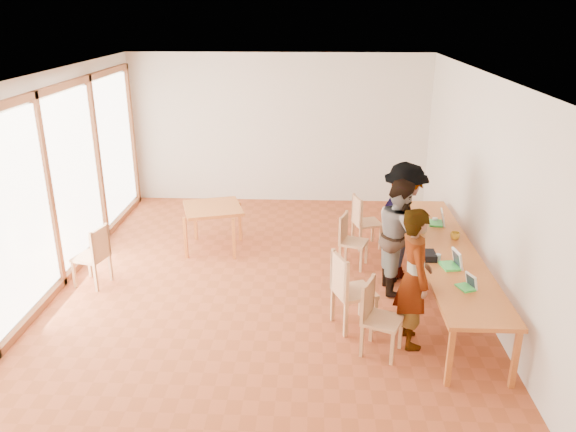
# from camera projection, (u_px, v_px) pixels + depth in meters

# --- Properties ---
(ground) EXTENTS (8.00, 8.00, 0.00)m
(ground) POSITION_uv_depth(u_px,v_px,m) (263.00, 289.00, 8.09)
(ground) COLOR #A94D28
(ground) RESTS_ON ground
(wall_back) EXTENTS (6.00, 0.10, 3.00)m
(wall_back) POSITION_uv_depth(u_px,v_px,m) (279.00, 129.00, 11.31)
(wall_back) COLOR beige
(wall_back) RESTS_ON ground
(wall_front) EXTENTS (6.00, 0.10, 3.00)m
(wall_front) POSITION_uv_depth(u_px,v_px,m) (210.00, 370.00, 3.83)
(wall_front) COLOR beige
(wall_front) RESTS_ON ground
(wall_right) EXTENTS (0.10, 8.00, 3.00)m
(wall_right) POSITION_uv_depth(u_px,v_px,m) (487.00, 193.00, 7.44)
(wall_right) COLOR beige
(wall_right) RESTS_ON ground
(window_wall) EXTENTS (0.10, 8.00, 3.00)m
(window_wall) POSITION_uv_depth(u_px,v_px,m) (47.00, 187.00, 7.69)
(window_wall) COLOR white
(window_wall) RESTS_ON ground
(ceiling) EXTENTS (6.00, 8.00, 0.04)m
(ceiling) POSITION_uv_depth(u_px,v_px,m) (260.00, 75.00, 7.03)
(ceiling) COLOR white
(ceiling) RESTS_ON wall_back
(communal_table) EXTENTS (0.80, 4.00, 0.75)m
(communal_table) POSITION_uv_depth(u_px,v_px,m) (445.00, 252.00, 7.59)
(communal_table) COLOR #C46A2B
(communal_table) RESTS_ON ground
(side_table) EXTENTS (0.90, 0.90, 0.75)m
(side_table) POSITION_uv_depth(u_px,v_px,m) (213.00, 211.00, 9.21)
(side_table) COLOR #C46A2B
(side_table) RESTS_ON ground
(chair_near) EXTENTS (0.55, 0.55, 0.48)m
(chair_near) POSITION_uv_depth(u_px,v_px,m) (375.00, 309.00, 6.46)
(chair_near) COLOR tan
(chair_near) RESTS_ON ground
(chair_mid) EXTENTS (0.61, 0.61, 0.54)m
(chair_mid) POSITION_uv_depth(u_px,v_px,m) (347.00, 284.00, 6.93)
(chair_mid) COLOR tan
(chair_mid) RESTS_ON ground
(chair_far) EXTENTS (0.50, 0.50, 0.45)m
(chair_far) POSITION_uv_depth(u_px,v_px,m) (348.00, 235.00, 8.67)
(chair_far) COLOR tan
(chair_far) RESTS_ON ground
(chair_empty) EXTENTS (0.52, 0.52, 0.48)m
(chair_empty) POSITION_uv_depth(u_px,v_px,m) (362.00, 217.00, 9.32)
(chair_empty) COLOR tan
(chair_empty) RESTS_ON ground
(chair_spare) EXTENTS (0.51, 0.51, 0.48)m
(chair_spare) POSITION_uv_depth(u_px,v_px,m) (96.00, 250.00, 8.02)
(chair_spare) COLOR tan
(chair_spare) RESTS_ON ground
(person_near) EXTENTS (0.49, 0.67, 1.72)m
(person_near) POSITION_uv_depth(u_px,v_px,m) (414.00, 278.00, 6.53)
(person_near) COLOR gray
(person_near) RESTS_ON ground
(person_mid) EXTENTS (0.67, 0.83, 1.63)m
(person_mid) POSITION_uv_depth(u_px,v_px,m) (400.00, 235.00, 7.85)
(person_mid) COLOR gray
(person_mid) RESTS_ON ground
(person_far) EXTENTS (0.99, 1.28, 1.75)m
(person_far) POSITION_uv_depth(u_px,v_px,m) (403.00, 221.00, 8.21)
(person_far) COLOR gray
(person_far) RESTS_ON ground
(laptop_near) EXTENTS (0.24, 0.26, 0.18)m
(laptop_near) POSITION_uv_depth(u_px,v_px,m) (468.00, 284.00, 6.52)
(laptop_near) COLOR #42D955
(laptop_near) RESTS_ON communal_table
(laptop_mid) EXTENTS (0.27, 0.30, 0.23)m
(laptop_mid) POSITION_uv_depth(u_px,v_px,m) (453.00, 262.00, 7.04)
(laptop_mid) COLOR #42D955
(laptop_mid) RESTS_ON communal_table
(laptop_far) EXTENTS (0.27, 0.30, 0.23)m
(laptop_far) POSITION_uv_depth(u_px,v_px,m) (439.00, 220.00, 8.42)
(laptop_far) COLOR #42D955
(laptop_far) RESTS_ON communal_table
(yellow_mug) EXTENTS (0.16, 0.16, 0.10)m
(yellow_mug) POSITION_uv_depth(u_px,v_px,m) (455.00, 236.00, 7.88)
(yellow_mug) COLOR gold
(yellow_mug) RESTS_ON communal_table
(green_bottle) EXTENTS (0.07, 0.07, 0.28)m
(green_bottle) POSITION_uv_depth(u_px,v_px,m) (423.00, 224.00, 8.07)
(green_bottle) COLOR #196829
(green_bottle) RESTS_ON communal_table
(clear_glass) EXTENTS (0.07, 0.07, 0.09)m
(clear_glass) POSITION_uv_depth(u_px,v_px,m) (438.00, 257.00, 7.22)
(clear_glass) COLOR silver
(clear_glass) RESTS_ON communal_table
(condiment_cup) EXTENTS (0.08, 0.08, 0.06)m
(condiment_cup) POSITION_uv_depth(u_px,v_px,m) (435.00, 220.00, 8.53)
(condiment_cup) COLOR white
(condiment_cup) RESTS_ON communal_table
(pink_phone) EXTENTS (0.05, 0.10, 0.01)m
(pink_phone) POSITION_uv_depth(u_px,v_px,m) (427.00, 218.00, 8.66)
(pink_phone) COLOR #C52D66
(pink_phone) RESTS_ON communal_table
(black_pouch) EXTENTS (0.16, 0.26, 0.09)m
(black_pouch) POSITION_uv_depth(u_px,v_px,m) (429.00, 256.00, 7.27)
(black_pouch) COLOR black
(black_pouch) RESTS_ON communal_table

